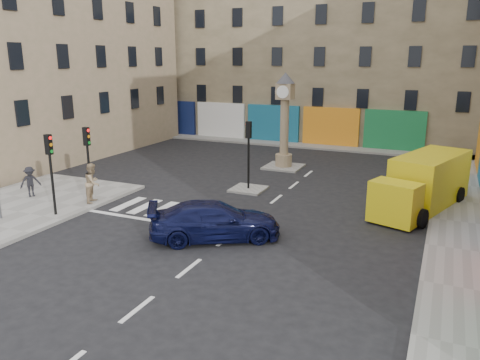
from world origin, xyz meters
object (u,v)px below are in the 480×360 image
Objects in this scene: clock_pillar at (285,114)px; yellow_van at (424,183)px; traffic_light_left_near at (50,162)px; pedestrian_dark at (30,182)px; traffic_light_island at (249,144)px; navy_sedan at (215,221)px; traffic_light_left_far at (88,152)px; pedestrian_tan at (93,183)px.

clock_pillar is 0.83× the size of yellow_van.
traffic_light_left_near is 4.06m from pedestrian_dark.
traffic_light_island is at bearing -90.00° from clock_pillar.
clock_pillar is 15.68m from pedestrian_dark.
navy_sedan is at bearing -77.67° from traffic_light_island.
navy_sedan is (1.56, -13.13, -2.79)m from clock_pillar.
traffic_light_left_near is 1.00× the size of traffic_light_left_far.
traffic_light_left_near and traffic_light_left_far have the same top height.
clock_pillar reaches higher than navy_sedan.
traffic_light_island is (6.30, 5.40, -0.03)m from traffic_light_left_far.
traffic_light_left_near reaches higher than traffic_light_island.
clock_pillar is at bearing 90.00° from traffic_light_island.
traffic_light_left_near is 0.61× the size of clock_pillar.
pedestrian_tan reaches higher than navy_sedan.
pedestrian_tan is (0.30, -0.16, -1.49)m from traffic_light_left_far.
traffic_light_left_far is at bearing -140.46° from yellow_van.
pedestrian_tan is (-6.00, -11.55, -2.42)m from clock_pillar.
navy_sedan is 7.73m from pedestrian_tan.
pedestrian_dark is (-9.60, -12.12, -2.61)m from clock_pillar.
pedestrian_tan is (-6.00, -5.56, -1.46)m from traffic_light_island.
pedestrian_tan is at bearing 46.41° from navy_sedan.
clock_pillar reaches higher than yellow_van.
traffic_light_left_far is 8.30m from traffic_light_island.
yellow_van is at bearing 3.00° from traffic_light_island.
traffic_light_left_far is at bearing 42.58° from pedestrian_tan.
navy_sedan is (1.56, -7.13, -1.83)m from traffic_light_island.
pedestrian_tan is at bearing -139.55° from yellow_van.
traffic_light_left_near is at bearing -133.05° from yellow_van.
traffic_light_left_far is 1.53m from pedestrian_tan.
pedestrian_dark is (-3.30, -0.73, -1.68)m from traffic_light_left_far.
traffic_light_left_near is 1.00× the size of traffic_light_island.
clock_pillar reaches higher than traffic_light_island.
yellow_van is at bearing -87.89° from pedestrian_tan.
pedestrian_tan is at bearing -117.45° from clock_pillar.
clock_pillar is at bearing -25.03° from navy_sedan.
clock_pillar is 3.11× the size of pedestrian_tan.
traffic_light_left_near is at bearing 152.57° from pedestrian_tan.
traffic_light_left_near reaches higher than pedestrian_tan.
pedestrian_dark is (-18.57, -6.60, -0.34)m from yellow_van.
clock_pillar reaches higher than traffic_light_left_near.
traffic_light_island reaches higher than pedestrian_dark.
pedestrian_dark is (-11.15, 1.00, 0.18)m from navy_sedan.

